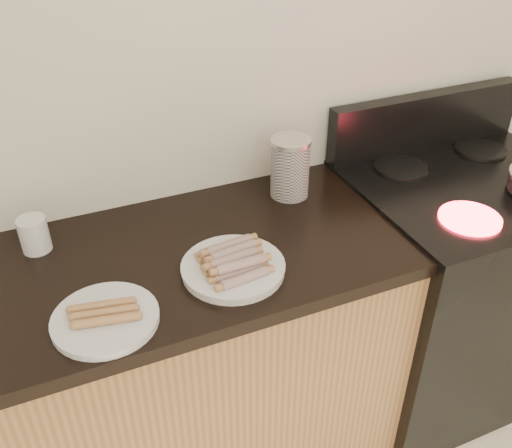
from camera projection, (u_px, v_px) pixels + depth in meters
name	position (u px, v px, depth m)	size (l,w,h in m)	color
wall_back	(210.00, 65.00, 1.62)	(4.00, 0.04, 2.60)	silver
cabinet_base	(30.00, 426.00, 1.64)	(2.20, 0.59, 0.86)	#B06B43
stove	(449.00, 289.00, 2.10)	(0.76, 0.65, 0.91)	black
stove_panel	(426.00, 121.00, 2.01)	(0.76, 0.06, 0.20)	black
burner_near_left	(470.00, 218.00, 1.66)	(0.18, 0.18, 0.01)	#FF1E2D
burner_far_left	(401.00, 168.00, 1.92)	(0.18, 0.18, 0.01)	black
burner_far_right	(480.00, 150.00, 2.03)	(0.18, 0.18, 0.01)	black
main_plate	(233.00, 269.00, 1.48)	(0.27, 0.27, 0.02)	white
side_plate	(105.00, 319.00, 1.32)	(0.25, 0.25, 0.02)	white
hotdog_pile	(233.00, 259.00, 1.46)	(0.13, 0.18, 0.05)	brown
plain_sausages	(104.00, 313.00, 1.31)	(0.14, 0.10, 0.02)	#CB6238
canister	(290.00, 167.00, 1.75)	(0.12, 0.12, 0.19)	white
mug	(34.00, 234.00, 1.54)	(0.08, 0.08, 0.10)	white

